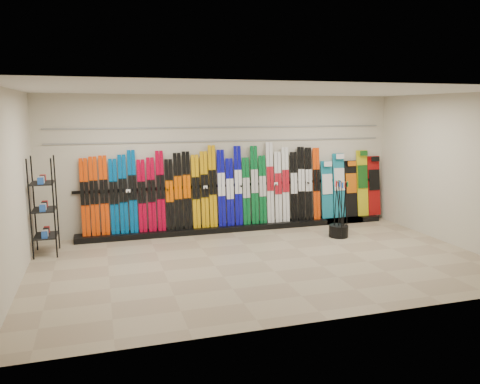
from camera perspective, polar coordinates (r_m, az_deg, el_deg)
name	(u,v)px	position (r m, az deg, el deg)	size (l,w,h in m)	color
floor	(263,261)	(8.48, 2.85, -8.43)	(8.00, 8.00, 0.00)	gray
back_wall	(226,163)	(10.50, -1.70, 3.54)	(8.00, 8.00, 0.00)	beige
left_wall	(12,190)	(7.76, -26.08, 0.26)	(5.00, 5.00, 0.00)	beige
right_wall	(454,170)	(10.20, 24.62, 2.45)	(5.00, 5.00, 0.00)	beige
ceiling	(265,90)	(8.05, 3.03, 12.29)	(8.00, 8.00, 0.00)	silver
ski_rack_base	(239,227)	(10.61, -0.17, -4.30)	(8.00, 0.40, 0.12)	black
skis	(210,190)	(10.30, -3.70, 0.28)	(5.37, 0.22, 1.84)	#E33B06
snowboards	(352,186)	(11.66, 13.44, 0.67)	(1.59, 0.24, 1.59)	#14728C
accessory_rack	(44,206)	(9.39, -22.80, -1.60)	(0.40, 0.60, 1.83)	black
pole_bin	(338,231)	(10.23, 11.91, -4.67)	(0.41, 0.41, 0.25)	black
ski_poles	(341,209)	(10.11, 12.26, -2.04)	(0.32, 0.40, 1.18)	black
slatwall_rail_0	(226,141)	(10.43, -1.68, 6.26)	(7.60, 0.02, 0.03)	gray
slatwall_rail_1	(226,127)	(10.42, -1.69, 7.90)	(7.60, 0.02, 0.03)	gray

